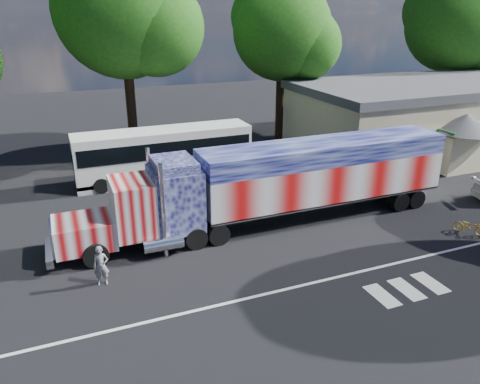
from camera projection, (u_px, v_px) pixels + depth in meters
name	position (u px, v px, depth m)	size (l,w,h in m)	color
ground	(265.00, 253.00, 21.32)	(100.00, 100.00, 0.00)	black
lane_markings	(343.00, 288.00, 18.67)	(30.00, 2.67, 0.01)	silver
semi_truck	(280.00, 182.00, 23.57)	(20.54, 3.24, 4.38)	black
coach_bus	(164.00, 153.00, 30.07)	(11.22, 2.61, 3.27)	white
hall_building	(437.00, 114.00, 36.69)	(22.40, 12.80, 5.20)	beige
woman	(101.00, 266.00, 18.65)	(0.61, 0.40, 1.67)	slate
bicycle	(470.00, 226.00, 23.02)	(0.54, 1.55, 0.81)	gold
tree_far_ne	(456.00, 24.00, 42.93)	(9.27, 8.83, 13.52)	black
tree_n_mid	(125.00, 10.00, 31.89)	(9.89, 9.42, 15.08)	black
tree_ne_a	(284.00, 31.00, 36.70)	(8.19, 7.80, 12.66)	black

